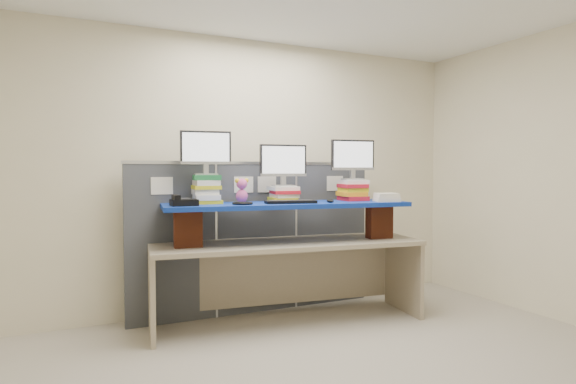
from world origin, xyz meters
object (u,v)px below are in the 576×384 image
blue_board (288,205)px  desk_phone (183,202)px  monitor_left (206,150)px  desk (288,258)px  monitor_center (283,163)px  monitor_right (353,157)px  keyboard (291,202)px

blue_board → desk_phone: 0.99m
monitor_left → desk_phone: monitor_left is taller
desk → desk_phone: desk_phone is taller
blue_board → monitor_left: monitor_left is taller
blue_board → monitor_left: (-0.73, 0.22, 0.51)m
desk → monitor_center: 0.91m
blue_board → monitor_center: monitor_center is taller
blue_board → monitor_right: 0.86m
blue_board → monitor_right: size_ratio=5.00×
monitor_left → monitor_center: size_ratio=1.00×
blue_board → monitor_center: bearing=94.9°
monitor_left → desk_phone: size_ratio=1.98×
monitor_left → keyboard: (0.71, -0.32, -0.47)m
desk → monitor_left: monitor_left is taller
monitor_right → monitor_left: bearing=-180.0°
monitor_right → keyboard: bearing=-163.1°
blue_board → monitor_left: size_ratio=5.00×
desk → monitor_right: bearing=9.3°
desk → keyboard: size_ratio=5.33×
desk → blue_board: 0.50m
desk → monitor_center: bearing=94.9°
monitor_left → monitor_right: (1.46, -0.19, -0.05)m
desk → blue_board: blue_board is taller
monitor_center → monitor_right: (0.73, -0.10, 0.06)m
monitor_center → keyboard: bearing=-89.2°
monitor_left → monitor_right: size_ratio=1.00×
desk → monitor_center: (0.01, 0.12, 0.90)m
blue_board → monitor_center: size_ratio=5.00×
monitor_right → desk_phone: 1.76m
blue_board → monitor_right: (0.73, 0.02, 0.46)m
blue_board → desk_phone: (-0.98, 0.03, 0.06)m
monitor_right → blue_board: bearing=-170.7°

